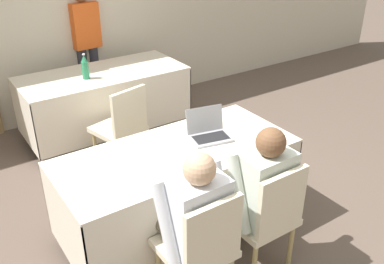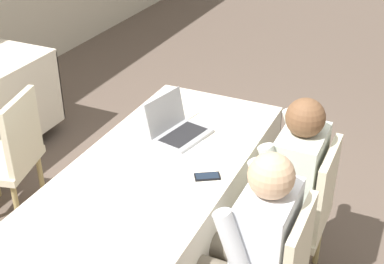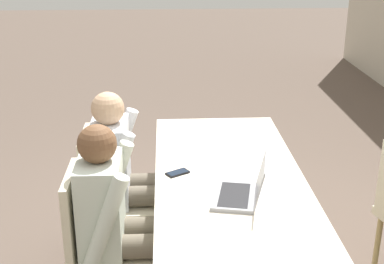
# 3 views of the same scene
# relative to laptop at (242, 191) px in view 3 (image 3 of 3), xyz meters

# --- Properties ---
(conference_table_near) EXTENTS (1.85, 0.84, 0.75)m
(conference_table_near) POSITION_rel_laptop_xyz_m (-0.33, -0.03, -0.22)
(conference_table_near) COLOR beige
(conference_table_near) RESTS_ON ground_plane
(laptop) EXTENTS (0.36, 0.32, 0.22)m
(laptop) POSITION_rel_laptop_xyz_m (0.00, 0.00, 0.00)
(laptop) COLOR #99999E
(laptop) RESTS_ON conference_table_near
(cell_phone) EXTENTS (0.12, 0.15, 0.01)m
(cell_phone) POSITION_rel_laptop_xyz_m (-0.32, -0.32, -0.04)
(cell_phone) COLOR black
(cell_phone) RESTS_ON conference_table_near
(paper_beside_laptop) EXTENTS (0.23, 0.31, 0.00)m
(paper_beside_laptop) POSITION_rel_laptop_xyz_m (-0.08, -0.02, -0.04)
(paper_beside_laptop) COLOR white
(paper_beside_laptop) RESTS_ON conference_table_near
(paper_centre_table) EXTENTS (0.25, 0.32, 0.00)m
(paper_centre_table) POSITION_rel_laptop_xyz_m (-0.43, -0.12, -0.04)
(paper_centre_table) COLOR white
(paper_centre_table) RESTS_ON conference_table_near
(chair_near_left) EXTENTS (0.44, 0.44, 0.89)m
(chair_near_left) POSITION_rel_laptop_xyz_m (-0.61, -0.76, -0.30)
(chair_near_left) COLOR tan
(chair_near_left) RESTS_ON ground_plane
(chair_near_right) EXTENTS (0.44, 0.44, 0.89)m
(chair_near_right) POSITION_rel_laptop_xyz_m (-0.05, -0.76, -0.30)
(chair_near_right) COLOR tan
(chair_near_right) RESTS_ON ground_plane
(person_checkered_shirt) EXTENTS (0.50, 0.52, 1.15)m
(person_checkered_shirt) POSITION_rel_laptop_xyz_m (-0.61, -0.65, -0.14)
(person_checkered_shirt) COLOR #665B4C
(person_checkered_shirt) RESTS_ON ground_plane
(person_white_shirt) EXTENTS (0.50, 0.52, 1.15)m
(person_white_shirt) POSITION_rel_laptop_xyz_m (-0.05, -0.65, -0.14)
(person_white_shirt) COLOR #665B4C
(person_white_shirt) RESTS_ON ground_plane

